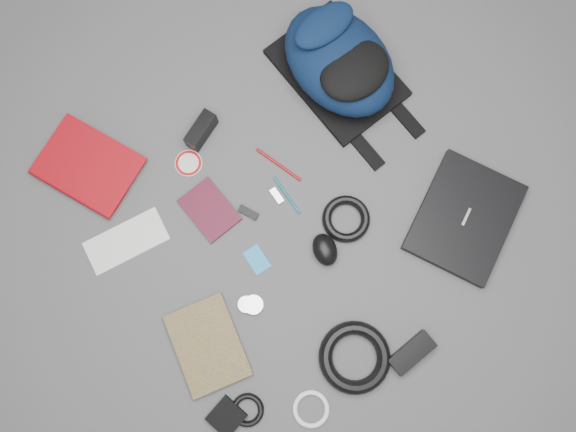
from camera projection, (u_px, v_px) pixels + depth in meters
ground at (288, 217)px, 1.63m from camera, size 4.00×4.00×0.00m
backpack at (339, 61)px, 1.62m from camera, size 0.30×0.43×0.18m
laptop at (465, 218)px, 1.61m from camera, size 0.40×0.37×0.03m
textbook_red at (69, 196)px, 1.63m from camera, size 0.30×0.34×0.03m
comic_book at (178, 358)px, 1.55m from camera, size 0.23×0.28×0.02m
envelope at (126, 241)px, 1.62m from camera, size 0.25×0.14×0.00m
dvd_case at (210, 210)px, 1.63m from camera, size 0.12×0.17×0.01m
compact_camera at (201, 131)px, 1.64m from camera, size 0.12×0.08×0.06m
sticker_disc at (189, 163)px, 1.66m from camera, size 0.10×0.10×0.00m
pen_teal at (287, 195)px, 1.64m from camera, size 0.01×0.13×0.01m
pen_red at (279, 165)px, 1.65m from camera, size 0.06×0.16×0.01m
id_badge at (257, 260)px, 1.61m from camera, size 0.05×0.08×0.00m
usb_black at (248, 212)px, 1.63m from camera, size 0.05×0.06×0.01m
usb_silver at (277, 196)px, 1.64m from camera, size 0.02×0.05×0.01m
mouse at (325, 250)px, 1.59m from camera, size 0.09×0.11×0.05m
headphone_left at (246, 304)px, 1.58m from camera, size 0.06×0.06×0.01m
headphone_right at (254, 305)px, 1.58m from camera, size 0.06×0.06×0.01m
cable_coil at (346, 219)px, 1.62m from camera, size 0.18×0.18×0.03m
power_brick at (412, 353)px, 1.54m from camera, size 0.13×0.06×0.03m
power_cord_coil at (355, 357)px, 1.54m from camera, size 0.21×0.21×0.04m
pouch at (226, 417)px, 1.52m from camera, size 0.10×0.10×0.02m
earbud_coil at (248, 410)px, 1.53m from camera, size 0.11×0.11×0.02m
white_cable_coil at (311, 409)px, 1.53m from camera, size 0.13×0.13×0.01m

